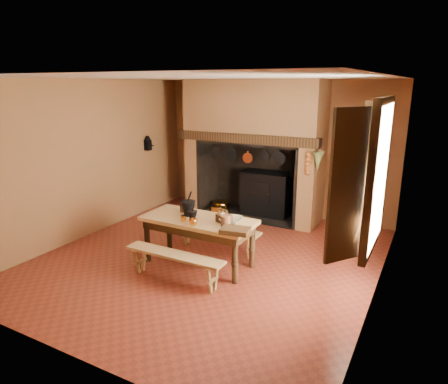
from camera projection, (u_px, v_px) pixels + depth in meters
name	position (u px, v px, depth m)	size (l,w,h in m)	color
floor	(210.00, 258.00, 6.43)	(5.50, 5.50, 0.00)	maroon
ceiling	(208.00, 77.00, 5.69)	(5.50, 5.50, 0.00)	silver
back_wall	(275.00, 148.00, 8.40)	(5.00, 0.02, 2.80)	brown
wall_left	(90.00, 159.00, 7.21)	(0.02, 5.50, 2.80)	brown
wall_right	(384.00, 194.00, 4.92)	(0.02, 5.50, 2.80)	brown
wall_front	(60.00, 229.00, 3.73)	(5.00, 0.02, 2.80)	brown
chimney_breast	(254.00, 130.00, 8.05)	(2.95, 0.96, 2.80)	brown
iron_range	(267.00, 193.00, 8.40)	(1.12, 0.55, 1.60)	black
hearth_pans	(220.00, 207.00, 8.77)	(0.51, 0.62, 0.20)	gold
hanging_pans	(241.00, 156.00, 7.77)	(1.92, 0.29, 0.27)	black
onion_string	(308.00, 164.00, 7.14)	(0.12, 0.10, 0.46)	#B66521
herb_bunch	(318.00, 162.00, 7.05)	(0.20, 0.20, 0.35)	brown
window	(368.00, 175.00, 4.57)	(0.39, 1.75, 1.76)	white
wall_coffee_mill	(148.00, 142.00, 8.46)	(0.23, 0.16, 0.31)	black
work_table	(198.00, 226.00, 6.05)	(1.73, 0.77, 0.75)	tan
bench_front	(174.00, 261.00, 5.58)	(1.52, 0.27, 0.43)	tan
bench_back	(217.00, 233.00, 6.63)	(1.51, 0.26, 0.42)	tan
mortar_large	(188.00, 208.00, 6.10)	(0.23, 0.23, 0.40)	black
mortar_small	(192.00, 215.00, 5.89)	(0.15, 0.15, 0.26)	black
coffee_grinder	(185.00, 207.00, 6.32)	(0.19, 0.16, 0.20)	#321F10
brass_mug_a	(183.00, 219.00, 5.87)	(0.08, 0.08, 0.09)	gold
brass_mug_b	(222.00, 213.00, 6.13)	(0.08, 0.08, 0.09)	gold
mixing_bowl	(231.00, 220.00, 5.81)	(0.34, 0.34, 0.08)	#B7B18D
stoneware_crock	(225.00, 221.00, 5.65)	(0.13, 0.13, 0.16)	brown
glass_jar	(222.00, 217.00, 5.87)	(0.07, 0.07, 0.13)	beige
wicker_basket	(224.00, 218.00, 5.82)	(0.26, 0.23, 0.21)	#533018
wooden_tray	(235.00, 231.00, 5.43)	(0.39, 0.28, 0.07)	#321F10
brass_cup	(193.00, 222.00, 5.70)	(0.12, 0.12, 0.10)	gold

